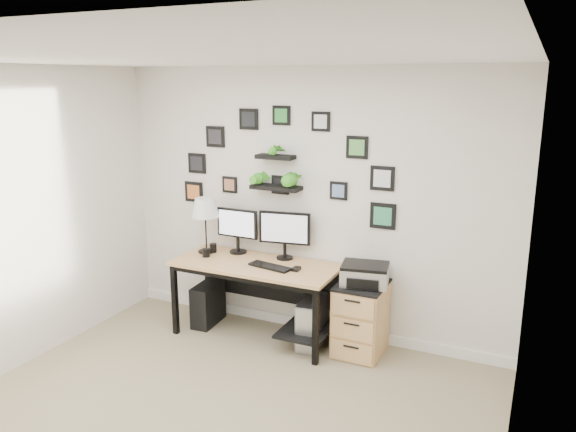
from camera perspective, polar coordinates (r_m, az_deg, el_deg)
The scene contains 14 objects.
room at distance 5.82m, azimuth 1.88°, elevation -10.86°, with size 4.00×4.00×4.00m.
desk at distance 5.48m, azimuth -2.77°, elevation -5.99°, with size 1.60×0.70×0.75m.
monitor_left at distance 5.68m, azimuth -5.17°, elevation -1.16°, with size 0.45×0.18×0.46m.
monitor_right at distance 5.46m, azimuth -0.35°, elevation -1.56°, with size 0.51×0.19×0.47m.
keyboard at distance 5.29m, azimuth -1.82°, elevation -5.15°, with size 0.43×0.14×0.02m, color black.
mouse at distance 5.21m, azimuth 0.85°, elevation -5.40°, with size 0.06×0.10×0.03m, color black.
table_lamp at distance 5.70m, azimuth -8.42°, elevation 0.71°, with size 0.28×0.28×0.56m.
mug at distance 5.66m, azimuth -8.32°, elevation -3.70°, with size 0.08×0.08×0.08m, color black.
pen_cup at distance 5.79m, azimuth -7.61°, elevation -3.23°, with size 0.07×0.07×0.09m, color black.
pc_tower_black at distance 5.93m, azimuth -8.13°, elevation -8.80°, with size 0.19×0.43×0.43m, color black.
pc_tower_grey at distance 5.42m, azimuth 2.50°, elevation -10.73°, with size 0.25×0.48×0.46m.
file_cabinet at distance 5.28m, azimuth 7.39°, elevation -10.27°, with size 0.43×0.53×0.67m.
printer at distance 5.12m, azimuth 7.81°, elevation -5.89°, with size 0.46×0.39×0.19m.
wall_decor at distance 5.43m, azimuth -0.88°, elevation 5.00°, with size 2.29×0.18×1.09m.
Camera 1 is at (2.06, -2.89, 2.47)m, focal length 35.00 mm.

